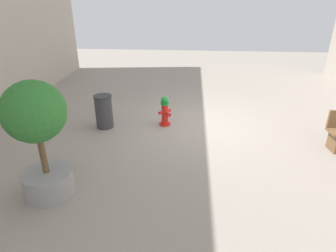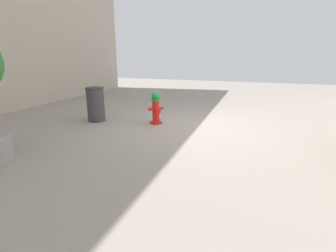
{
  "view_description": "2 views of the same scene",
  "coord_description": "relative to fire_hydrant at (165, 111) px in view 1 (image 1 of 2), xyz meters",
  "views": [
    {
      "loc": [
        0.27,
        7.51,
        3.41
      ],
      "look_at": [
        0.79,
        1.32,
        0.54
      ],
      "focal_mm": 30.91,
      "sensor_mm": 36.0,
      "label": 1
    },
    {
      "loc": [
        -1.45,
        6.02,
        1.76
      ],
      "look_at": [
        0.03,
        1.81,
        0.49
      ],
      "focal_mm": 26.74,
      "sensor_mm": 36.0,
      "label": 2
    }
  ],
  "objects": [
    {
      "name": "ground_plane",
      "position": [
        -0.98,
        -0.05,
        -0.42
      ],
      "size": [
        23.4,
        23.4,
        0.0
      ],
      "primitive_type": "plane",
      "color": "gray"
    },
    {
      "name": "fire_hydrant",
      "position": [
        0.0,
        0.0,
        0.0
      ],
      "size": [
        0.37,
        0.37,
        0.84
      ],
      "color": "red",
      "rests_on": "ground_plane"
    },
    {
      "name": "planter_tree",
      "position": [
        1.85,
        3.26,
        0.87
      ],
      "size": [
        1.05,
        1.05,
        2.17
      ],
      "color": "gray",
      "rests_on": "ground_plane"
    },
    {
      "name": "trash_bin",
      "position": [
        1.65,
        0.29,
        0.04
      ],
      "size": [
        0.49,
        0.49,
        0.92
      ],
      "color": "#38383D",
      "rests_on": "ground_plane"
    }
  ]
}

